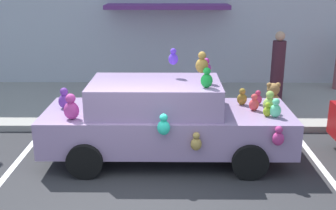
% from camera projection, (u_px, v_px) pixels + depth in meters
% --- Properties ---
extents(ground_plane, '(60.00, 60.00, 0.00)m').
position_uv_depth(ground_plane, '(133.00, 200.00, 6.63)').
color(ground_plane, '#2D2D30').
extents(sidewalk, '(24.00, 4.00, 0.15)m').
position_uv_depth(sidewalk, '(150.00, 103.00, 11.37)').
color(sidewalk, gray).
rests_on(sidewalk, ground).
extents(parking_stripe_front, '(0.12, 3.60, 0.01)m').
position_uv_depth(parking_stripe_front, '(326.00, 173.00, 7.55)').
color(parking_stripe_front, silver).
rests_on(parking_stripe_front, ground).
extents(parking_stripe_rear, '(0.12, 3.60, 0.01)m').
position_uv_depth(parking_stripe_rear, '(10.00, 171.00, 7.60)').
color(parking_stripe_rear, silver).
rests_on(parking_stripe_rear, ground).
extents(plush_covered_car, '(4.66, 1.96, 2.17)m').
position_uv_depth(plush_covered_car, '(165.00, 119.00, 7.92)').
color(plush_covered_car, '#9579A2').
rests_on(plush_covered_car, ground).
extents(teddy_bear_on_sidewalk, '(0.43, 0.36, 0.82)m').
position_uv_depth(teddy_bear_on_sidewalk, '(272.00, 100.00, 10.08)').
color(teddy_bear_on_sidewalk, '#9E723D').
rests_on(teddy_bear_on_sidewalk, sidewalk).
extents(pedestrian_walking_past, '(0.35, 0.35, 1.88)m').
position_uv_depth(pedestrian_walking_past, '(278.00, 69.00, 11.09)').
color(pedestrian_walking_past, '#42202C').
rests_on(pedestrian_walking_past, sidewalk).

